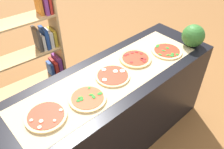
# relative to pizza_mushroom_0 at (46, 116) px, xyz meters

# --- Properties ---
(ground_plane) EXTENTS (12.00, 12.00, 0.00)m
(ground_plane) POSITION_rel_pizza_mushroom_0_xyz_m (0.65, 0.02, -0.93)
(ground_plane) COLOR brown
(counter) EXTENTS (2.17, 0.70, 0.91)m
(counter) POSITION_rel_pizza_mushroom_0_xyz_m (0.65, 0.02, -0.47)
(counter) COLOR black
(counter) RESTS_ON ground_plane
(parchment_paper) EXTENTS (1.78, 0.50, 0.00)m
(parchment_paper) POSITION_rel_pizza_mushroom_0_xyz_m (0.65, 0.02, -0.01)
(parchment_paper) COLOR tan
(parchment_paper) RESTS_ON counter
(pizza_mushroom_0) EXTENTS (0.30, 0.30, 0.03)m
(pizza_mushroom_0) POSITION_rel_pizza_mushroom_0_xyz_m (0.00, 0.00, 0.00)
(pizza_mushroom_0) COLOR #E5C17F
(pizza_mushroom_0) RESTS_ON parchment_paper
(pizza_spinach_1) EXTENTS (0.29, 0.29, 0.03)m
(pizza_spinach_1) POSITION_rel_pizza_mushroom_0_xyz_m (0.33, -0.06, -0.00)
(pizza_spinach_1) COLOR #E5C17F
(pizza_spinach_1) RESTS_ON parchment_paper
(pizza_mozzarella_2) EXTENTS (0.30, 0.30, 0.02)m
(pizza_mozzarella_2) POSITION_rel_pizza_mushroom_0_xyz_m (0.65, 0.02, -0.00)
(pizza_mozzarella_2) COLOR #E5C17F
(pizza_mozzarella_2) RESTS_ON parchment_paper
(pizza_pepperoni_3) EXTENTS (0.30, 0.30, 0.03)m
(pizza_pepperoni_3) POSITION_rel_pizza_mushroom_0_xyz_m (0.98, 0.06, -0.00)
(pizza_pepperoni_3) COLOR #DBB26B
(pizza_pepperoni_3) RESTS_ON parchment_paper
(pizza_spinach_4) EXTENTS (0.30, 0.30, 0.02)m
(pizza_spinach_4) POSITION_rel_pizza_mushroom_0_xyz_m (1.30, -0.06, -0.00)
(pizza_spinach_4) COLOR #E5C17F
(pizza_spinach_4) RESTS_ON parchment_paper
(watermelon) EXTENTS (0.23, 0.23, 0.23)m
(watermelon) POSITION_rel_pizza_mushroom_0_xyz_m (1.58, -0.15, 0.10)
(watermelon) COLOR #2D6628
(watermelon) RESTS_ON counter
(bookshelf) EXTENTS (0.96, 0.31, 1.57)m
(bookshelf) POSITION_rel_pizza_mushroom_0_xyz_m (0.35, 1.01, -0.21)
(bookshelf) COLOR tan
(bookshelf) RESTS_ON ground_plane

